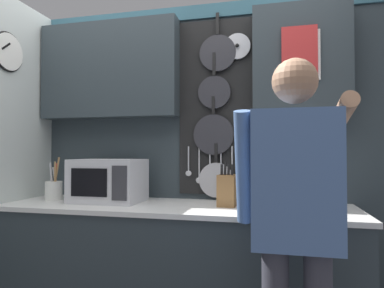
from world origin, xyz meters
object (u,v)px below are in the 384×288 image
at_px(utensil_crock, 54,189).
at_px(person, 296,209).
at_px(knife_block, 228,190).
at_px(microwave, 109,180).

relative_size(utensil_crock, person, 0.19).
xyz_separation_m(knife_block, person, (0.38, -0.60, -0.01)).
bearing_deg(knife_block, microwave, -179.94).
distance_m(knife_block, utensil_crock, 1.27).
bearing_deg(knife_block, person, -57.43).
xyz_separation_m(microwave, person, (1.22, -0.60, -0.05)).
height_order(microwave, utensil_crock, utensil_crock).
height_order(utensil_crock, person, person).
bearing_deg(utensil_crock, knife_block, -0.05).
xyz_separation_m(microwave, knife_block, (0.83, 0.00, -0.04)).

